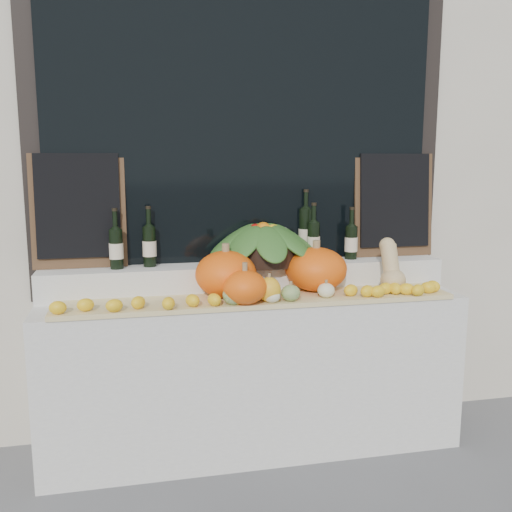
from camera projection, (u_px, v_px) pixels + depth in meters
storefront_facade at (230, 60)px, 3.60m from camera, size 7.00×0.94×4.50m
display_sill at (253, 372)px, 3.22m from camera, size 2.30×0.55×0.88m
rear_tier at (248, 277)px, 3.27m from camera, size 2.30×0.25×0.16m
straw_bedding at (258, 300)px, 3.02m from camera, size 2.10×0.32×0.02m
pumpkin_left at (226, 274)px, 3.01m from camera, size 0.33×0.33×0.25m
pumpkin_right at (316, 269)px, 3.16m from camera, size 0.34×0.34×0.24m
pumpkin_center at (245, 287)px, 2.87m from camera, size 0.28×0.28×0.17m
butternut_squash at (391, 268)px, 3.17m from camera, size 0.14×0.20×0.29m
decorative_gourds at (272, 292)px, 2.92m from camera, size 0.61×0.14×0.15m
lemon_heap at (263, 297)px, 2.90m from camera, size 2.20×0.16×0.06m
produce_bowl at (263, 243)px, 3.24m from camera, size 0.66×0.66×0.25m
wine_bottle_far_left at (116, 248)px, 3.08m from camera, size 0.08×0.08×0.33m
wine_bottle_near_left at (149, 246)px, 3.15m from camera, size 0.08×0.08×0.34m
wine_bottle_tall at (306, 233)px, 3.37m from camera, size 0.08×0.08×0.41m
wine_bottle_near_right at (313, 241)px, 3.30m from camera, size 0.08×0.08×0.34m
wine_bottle_far_right at (351, 242)px, 3.38m from camera, size 0.08×0.08×0.31m
chalkboard_left at (78, 209)px, 3.07m from camera, size 0.50×0.08×0.62m
chalkboard_right at (394, 203)px, 3.45m from camera, size 0.50×0.08×0.62m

